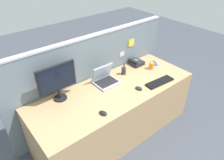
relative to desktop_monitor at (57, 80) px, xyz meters
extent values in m
plane|color=#424751|center=(0.62, -0.28, -1.01)|extent=(10.00, 10.00, 0.00)
cube|color=tan|center=(0.62, -0.28, -0.64)|extent=(2.23, 0.84, 0.75)
cube|color=slate|center=(0.62, 0.18, -0.35)|extent=(2.55, 0.06, 1.32)
cube|color=#B7BAC1|center=(0.62, 0.18, 0.32)|extent=(2.55, 0.07, 0.02)
cube|color=yellow|center=(1.31, 0.14, 0.05)|extent=(0.12, 0.01, 0.11)
cube|color=beige|center=(1.12, 0.14, -0.08)|extent=(0.09, 0.01, 0.07)
cylinder|color=black|center=(0.00, -0.01, -0.26)|extent=(0.16, 0.16, 0.02)
cylinder|color=black|center=(0.00, -0.01, -0.19)|extent=(0.04, 0.04, 0.13)
cube|color=black|center=(0.00, 0.00, 0.02)|extent=(0.47, 0.03, 0.33)
cube|color=black|center=(0.00, -0.01, 0.02)|extent=(0.44, 0.01, 0.30)
cube|color=#9EA0A8|center=(0.63, -0.11, -0.26)|extent=(0.31, 0.27, 0.02)
cube|color=black|center=(0.63, -0.10, -0.24)|extent=(0.27, 0.20, 0.00)
cube|color=#9EA0A8|center=(0.63, -0.01, -0.14)|extent=(0.31, 0.08, 0.22)
cube|color=#9EB2D1|center=(0.63, -0.02, -0.14)|extent=(0.29, 0.07, 0.20)
cube|color=#232328|center=(1.31, 0.02, -0.24)|extent=(0.18, 0.20, 0.06)
cube|color=#4C6B5B|center=(1.33, 0.04, -0.21)|extent=(0.06, 0.07, 0.01)
cylinder|color=#232328|center=(1.25, 0.02, -0.19)|extent=(0.04, 0.18, 0.04)
cube|color=black|center=(1.19, -0.55, -0.25)|extent=(0.43, 0.17, 0.02)
ellipsoid|color=#232328|center=(0.87, -0.48, -0.25)|extent=(0.08, 0.11, 0.03)
ellipsoid|color=black|center=(0.23, -0.56, -0.25)|extent=(0.08, 0.11, 0.03)
cylinder|color=#333338|center=(0.97, -0.08, -0.21)|extent=(0.07, 0.07, 0.11)
cylinder|color=blue|center=(0.96, -0.09, -0.15)|extent=(0.02, 0.02, 0.14)
cylinder|color=red|center=(0.97, -0.08, -0.16)|extent=(0.01, 0.02, 0.13)
cylinder|color=#238438|center=(0.96, -0.08, -0.15)|extent=(0.02, 0.01, 0.14)
cylinder|color=black|center=(0.97, -0.08, -0.16)|extent=(0.01, 0.02, 0.13)
cube|color=blue|center=(1.54, -0.15, -0.26)|extent=(0.14, 0.16, 0.01)
cylinder|color=orange|center=(1.39, -0.22, -0.22)|extent=(0.07, 0.07, 0.10)
torus|color=orange|center=(1.44, -0.22, -0.22)|extent=(0.05, 0.01, 0.05)
camera|label=1|loc=(-0.80, -1.97, 1.33)|focal=34.02mm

